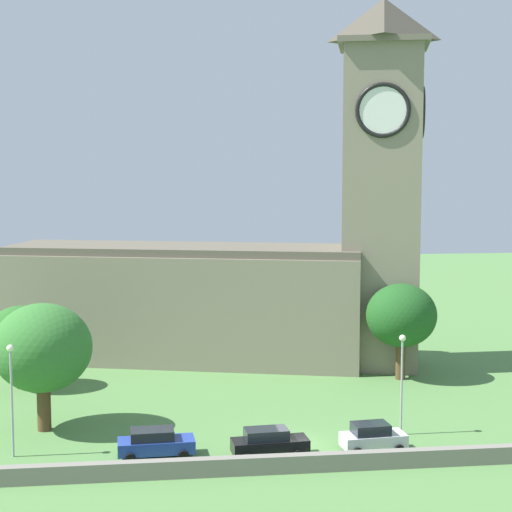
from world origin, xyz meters
TOP-DOWN VIEW (x-y plane):
  - ground_plane at (0.00, 15.00)m, footprint 200.00×200.00m
  - church at (-0.58, 23.68)m, footprint 38.90×18.12m
  - quay_barrier at (0.00, -4.91)m, footprint 49.58×0.70m
  - car_blue at (-9.07, -1.28)m, footprint 4.82×2.40m
  - car_black at (-2.07, -2.23)m, footprint 4.85×2.33m
  - car_white at (4.57, -2.06)m, footprint 4.16×2.42m
  - streetlamp_west_end at (-17.82, -0.16)m, footprint 0.44×0.44m
  - streetlamp_west_mid at (7.35, 1.06)m, footprint 0.44×0.44m
  - tree_riverside_west at (-19.79, 16.41)m, footprint 5.27×5.27m
  - tree_riverside_east at (-16.57, 5.01)m, footprint 6.71×6.71m
  - tree_churchyard at (11.69, 15.49)m, footprint 5.95×5.95m

SIDE VIEW (x-z plane):
  - ground_plane at x=0.00m, z-range 0.00..0.00m
  - quay_barrier at x=0.00m, z-range 0.00..1.07m
  - car_blue at x=-9.07m, z-range 0.01..1.78m
  - car_black at x=-2.07m, z-range 0.01..1.85m
  - car_white at x=4.57m, z-range 0.01..1.87m
  - tree_riverside_west at x=-19.79m, z-range 0.99..7.78m
  - streetlamp_west_mid at x=7.35m, z-range 1.16..7.99m
  - streetlamp_west_end at x=-17.82m, z-range 1.18..8.27m
  - tree_churchyard at x=11.69m, z-range 1.37..9.54m
  - tree_riverside_east at x=-16.57m, z-range 1.33..10.10m
  - church at x=-0.58m, z-range -7.35..25.17m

